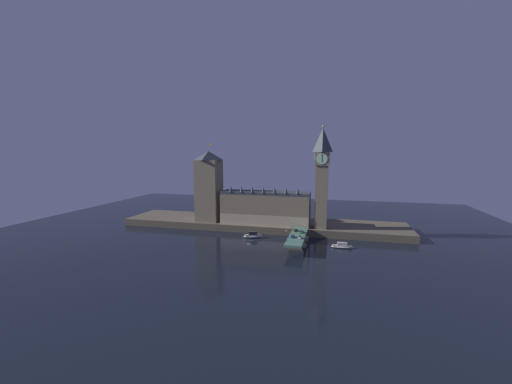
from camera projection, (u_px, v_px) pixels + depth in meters
name	position (u px, v px, depth m)	size (l,w,h in m)	color
ground_plane	(249.00, 240.00, 212.35)	(400.00, 400.00, 0.00)	black
embankment	(262.00, 224.00, 249.53)	(220.00, 42.00, 5.20)	brown
parliament_hall	(265.00, 208.00, 237.07)	(66.59, 17.96, 29.58)	#7F7056
clock_tower	(322.00, 175.00, 220.28)	(10.48, 10.59, 72.55)	#7F7056
victoria_tower	(209.00, 186.00, 247.28)	(18.00, 18.00, 60.93)	#7F7056
bridge	(297.00, 238.00, 198.79)	(10.19, 46.00, 7.03)	#4C7560
car_northbound_lead	(296.00, 230.00, 208.95)	(2.10, 4.64, 1.41)	black
car_northbound_trail	(293.00, 236.00, 193.39)	(1.87, 4.67, 1.52)	navy
car_southbound_lead	(300.00, 237.00, 191.60)	(1.85, 4.72, 1.39)	silver
car_southbound_trail	(302.00, 232.00, 204.32)	(2.09, 4.17, 1.46)	#235633
pedestrian_near_rail	(289.00, 236.00, 192.15)	(0.38, 0.38, 1.80)	black
pedestrian_far_rail	(293.00, 229.00, 210.56)	(0.38, 0.38, 1.85)	black
street_lamp_near	(286.00, 234.00, 185.05)	(1.34, 0.60, 6.68)	#2D3333
street_lamp_mid	(305.00, 229.00, 196.83)	(1.34, 0.60, 6.83)	#2D3333
street_lamp_far	(293.00, 224.00, 213.42)	(1.34, 0.60, 6.00)	#2D3333
boat_upstream	(253.00, 236.00, 218.30)	(13.62, 7.42, 4.47)	white
boat_downstream	(342.00, 246.00, 194.78)	(13.53, 4.57, 3.66)	white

